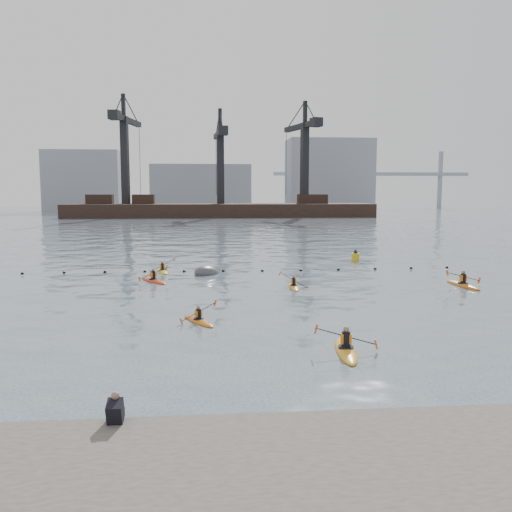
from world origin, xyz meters
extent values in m
plane|color=#3A4B55|center=(0.00, 0.00, 0.00)|extent=(400.00, 400.00, 0.00)
cube|color=#4C443D|center=(0.00, -9.00, 0.00)|extent=(18.00, 7.00, 1.00)
cube|color=black|center=(-5.50, -5.80, 0.78)|extent=(0.38, 0.60, 0.67)
cube|color=black|center=(-5.50, -5.58, 0.62)|extent=(0.34, 0.40, 0.24)
sphere|color=#8C6651|center=(-5.50, -5.70, 1.16)|extent=(0.21, 0.21, 0.21)
sphere|color=black|center=(-17.00, 22.50, 0.03)|extent=(0.24, 0.24, 0.24)
sphere|color=black|center=(-14.00, 22.66, 0.03)|extent=(0.24, 0.24, 0.24)
sphere|color=black|center=(-11.00, 22.75, 0.03)|extent=(0.24, 0.24, 0.24)
sphere|color=black|center=(-8.00, 22.72, 0.03)|extent=(0.24, 0.24, 0.24)
sphere|color=black|center=(-5.00, 22.58, 0.03)|extent=(0.24, 0.24, 0.24)
sphere|color=black|center=(-2.00, 22.41, 0.03)|extent=(0.24, 0.24, 0.24)
sphere|color=black|center=(1.00, 22.28, 0.03)|extent=(0.24, 0.24, 0.24)
sphere|color=black|center=(4.00, 22.25, 0.03)|extent=(0.24, 0.24, 0.24)
sphere|color=black|center=(7.00, 22.34, 0.03)|extent=(0.24, 0.24, 0.24)
sphere|color=black|center=(10.00, 22.50, 0.03)|extent=(0.24, 0.24, 0.24)
sphere|color=black|center=(13.00, 22.66, 0.03)|extent=(0.24, 0.24, 0.24)
sphere|color=black|center=(16.00, 22.75, 0.03)|extent=(0.24, 0.24, 0.24)
cube|color=black|center=(0.00, 110.00, 0.85)|extent=(72.00, 12.00, 4.50)
cube|color=black|center=(-28.00, 110.00, 4.20)|extent=(6.00, 3.00, 2.20)
cube|color=black|center=(-18.00, 110.00, 4.20)|extent=(5.00, 3.00, 2.20)
cube|color=black|center=(22.00, 110.00, 4.20)|extent=(7.00, 3.00, 2.20)
cube|color=black|center=(-22.00, 110.00, 13.10)|extent=(1.85, 1.85, 20.00)
cube|color=black|center=(-21.53, 112.66, 22.50)|extent=(4.31, 17.93, 1.20)
cube|color=black|center=(-23.09, 103.80, 22.50)|extent=(2.62, 2.94, 2.00)
cube|color=black|center=(-22.00, 110.00, 25.60)|extent=(0.93, 0.93, 5.00)
cube|color=black|center=(0.00, 110.00, 11.60)|extent=(1.73, 1.73, 17.00)
cube|color=black|center=(-0.20, 112.24, 19.50)|extent=(2.50, 15.05, 1.20)
cube|color=black|center=(0.46, 104.77, 19.50)|extent=(2.42, 2.78, 2.00)
cube|color=black|center=(0.00, 110.00, 22.60)|extent=(0.87, 0.87, 5.00)
cube|color=black|center=(20.00, 110.00, 12.60)|extent=(1.96, 1.96, 19.00)
cube|color=black|center=(19.34, 112.46, 21.50)|extent=(5.56, 16.73, 1.20)
cube|color=black|center=(21.54, 104.25, 21.50)|extent=(2.80, 3.08, 2.00)
cube|color=black|center=(20.00, 110.00, 24.60)|extent=(0.98, 0.98, 5.00)
cube|color=gray|center=(-40.00, 150.00, 9.00)|extent=(22.00, 14.00, 18.00)
cube|color=gray|center=(-5.00, 150.00, 7.00)|extent=(30.00, 14.00, 14.00)
cube|color=gray|center=(35.00, 150.00, 11.00)|extent=(26.00, 14.00, 22.00)
cube|color=gray|center=(55.00, 170.00, 12.00)|extent=(70.00, 2.00, 1.20)
cylinder|color=gray|center=(30.00, 170.00, 10.00)|extent=(1.60, 1.60, 20.00)
cylinder|color=gray|center=(80.00, 170.00, 10.00)|extent=(1.60, 1.60, 20.00)
ellipsoid|color=#C46612|center=(-3.65, 6.44, 0.04)|extent=(1.82, 2.76, 0.28)
cylinder|color=black|center=(-3.65, 6.44, 0.15)|extent=(0.71, 0.71, 0.05)
cylinder|color=black|center=(-3.65, 6.44, 0.40)|extent=(0.26, 0.26, 0.46)
cube|color=orange|center=(-3.65, 6.44, 0.41)|extent=(0.37, 0.32, 0.30)
sphere|color=#8C6651|center=(-3.65, 6.44, 0.71)|extent=(0.19, 0.19, 0.19)
cylinder|color=black|center=(-3.65, 6.44, 0.48)|extent=(1.62, 0.88, 0.73)
cube|color=#D85914|center=(-4.45, 6.02, 0.16)|extent=(0.19, 0.18, 0.30)
cube|color=#D85914|center=(-2.86, 6.86, 0.81)|extent=(0.19, 0.18, 0.30)
ellipsoid|color=orange|center=(2.09, 1.09, 0.05)|extent=(1.14, 3.67, 0.36)
cylinder|color=black|center=(2.09, 1.09, 0.19)|extent=(0.75, 0.75, 0.07)
cylinder|color=black|center=(2.09, 1.09, 0.51)|extent=(0.34, 0.34, 0.59)
cube|color=orange|center=(2.09, 1.09, 0.53)|extent=(0.43, 0.29, 0.38)
sphere|color=#8C6651|center=(2.09, 1.09, 0.90)|extent=(0.24, 0.24, 0.24)
cylinder|color=black|center=(2.09, 1.09, 0.62)|extent=(2.40, 0.32, 0.69)
cube|color=#D85914|center=(0.95, 1.22, 0.92)|extent=(0.17, 0.18, 0.39)
cube|color=#D85914|center=(3.24, 0.95, 0.32)|extent=(0.17, 0.18, 0.39)
ellipsoid|color=red|center=(-6.92, 18.25, 0.04)|extent=(2.33, 3.08, 0.33)
cylinder|color=black|center=(-6.92, 18.25, 0.17)|extent=(0.85, 0.85, 0.06)
cylinder|color=black|center=(-6.92, 18.25, 0.46)|extent=(0.31, 0.31, 0.53)
cube|color=orange|center=(-6.92, 18.25, 0.48)|extent=(0.43, 0.39, 0.35)
sphere|color=#8C6651|center=(-6.92, 18.25, 0.81)|extent=(0.21, 0.21, 0.21)
cylinder|color=black|center=(-6.92, 18.25, 0.56)|extent=(1.84, 1.22, 0.63)
cube|color=#D85914|center=(-7.79, 17.68, 0.28)|extent=(0.20, 0.20, 0.35)
cube|color=#D85914|center=(-6.05, 18.82, 0.84)|extent=(0.20, 0.20, 0.35)
ellipsoid|color=orange|center=(2.29, 15.08, 0.04)|extent=(0.62, 2.83, 0.28)
cylinder|color=black|center=(2.29, 15.08, 0.15)|extent=(0.54, 0.54, 0.05)
cylinder|color=black|center=(2.29, 15.08, 0.40)|extent=(0.26, 0.26, 0.46)
cube|color=orange|center=(2.29, 15.08, 0.41)|extent=(0.32, 0.20, 0.30)
sphere|color=#8C6651|center=(2.29, 15.08, 0.70)|extent=(0.18, 0.18, 0.18)
cylinder|color=black|center=(2.29, 15.08, 0.48)|extent=(1.70, 0.07, 0.98)
cube|color=#D85914|center=(1.40, 15.10, 0.93)|extent=(0.19, 0.13, 0.28)
cube|color=#D85914|center=(3.19, 15.06, 0.04)|extent=(0.19, 0.13, 0.28)
ellipsoid|color=#BF6312|center=(13.42, 14.68, 0.05)|extent=(1.14, 3.72, 0.37)
cylinder|color=black|center=(13.42, 14.68, 0.19)|extent=(0.76, 0.76, 0.07)
cylinder|color=black|center=(13.42, 14.68, 0.51)|extent=(0.34, 0.34, 0.59)
cube|color=orange|center=(13.42, 14.68, 0.54)|extent=(0.44, 0.30, 0.39)
sphere|color=#8C6651|center=(13.42, 14.68, 0.91)|extent=(0.24, 0.24, 0.24)
cylinder|color=black|center=(13.42, 14.68, 0.63)|extent=(2.43, 0.32, 0.68)
cube|color=#D85914|center=(14.57, 14.81, 0.33)|extent=(0.17, 0.18, 0.39)
cube|color=#D85914|center=(12.26, 14.54, 0.93)|extent=(0.17, 0.18, 0.39)
ellipsoid|color=yellow|center=(-6.66, 22.68, 0.04)|extent=(1.36, 3.01, 0.30)
cylinder|color=black|center=(-6.66, 22.68, 0.16)|extent=(0.68, 0.68, 0.06)
cylinder|color=black|center=(-6.66, 22.68, 0.42)|extent=(0.28, 0.28, 0.48)
cube|color=orange|center=(-6.66, 22.68, 0.43)|extent=(0.38, 0.28, 0.31)
sphere|color=#8C6651|center=(-6.66, 22.68, 0.74)|extent=(0.19, 0.19, 0.19)
cylinder|color=black|center=(-6.66, 22.68, 0.51)|extent=(1.79, 0.52, 0.92)
cube|color=#D85914|center=(-7.57, 22.43, 0.10)|extent=(0.21, 0.17, 0.30)
cube|color=#D85914|center=(-5.75, 22.93, 0.92)|extent=(0.21, 0.17, 0.30)
ellipsoid|color=#3C3F41|center=(-3.23, 21.37, 0.00)|extent=(2.83, 2.92, 1.69)
cylinder|color=gold|center=(9.81, 27.60, 0.29)|extent=(0.68, 0.68, 0.87)
cone|color=black|center=(9.81, 27.60, 0.92)|extent=(0.43, 0.43, 0.34)
camera|label=1|loc=(-3.18, -18.83, 6.20)|focal=38.00mm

